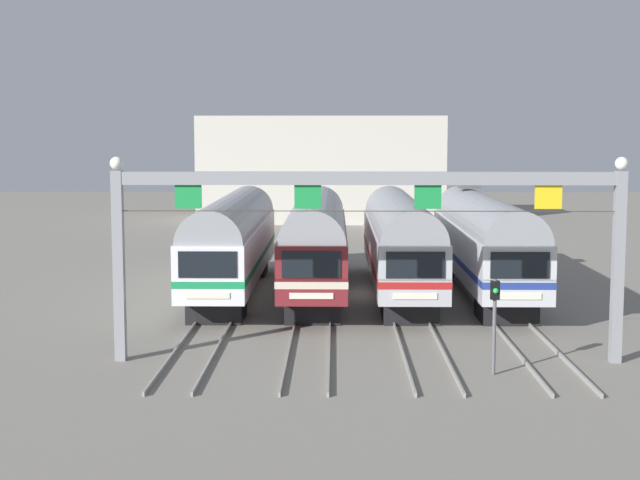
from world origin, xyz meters
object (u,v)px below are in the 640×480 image
yard_signal_mast (495,309)px  commuter_train_white (233,239)px  commuter_train_maroon (316,239)px  commuter_train_stainless (400,239)px  commuter_train_silver (483,239)px  catenary_gantry (368,212)px

yard_signal_mast → commuter_train_white: bearing=123.4°
commuter_train_maroon → yard_signal_mast: 16.41m
commuter_train_stainless → commuter_train_silver: bearing=0.1°
commuter_train_maroon → commuter_train_stainless: same height
catenary_gantry → yard_signal_mast: size_ratio=5.56×
catenary_gantry → yard_signal_mast: catenary_gantry is taller
commuter_train_stainless → commuter_train_silver: commuter_train_silver is taller
commuter_train_white → yard_signal_mast: bearing=-56.6°
commuter_train_stainless → commuter_train_silver: (4.03, 0.00, 0.00)m
commuter_train_silver → yard_signal_mast: size_ratio=5.80×
yard_signal_mast → commuter_train_stainless: bearing=97.5°
commuter_train_white → commuter_train_maroon: 4.03m
commuter_train_white → commuter_train_maroon: same height
commuter_train_white → yard_signal_mast: size_ratio=5.80×
commuter_train_white → catenary_gantry: size_ratio=1.04×
commuter_train_white → commuter_train_stainless: same height
commuter_train_stainless → commuter_train_white: bearing=180.0°
commuter_train_stainless → yard_signal_mast: bearing=-82.5°
commuter_train_maroon → catenary_gantry: catenary_gantry is taller
commuter_train_stainless → commuter_train_silver: size_ratio=1.00×
commuter_train_white → commuter_train_silver: commuter_train_silver is taller
commuter_train_stainless → catenary_gantry: size_ratio=1.04×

